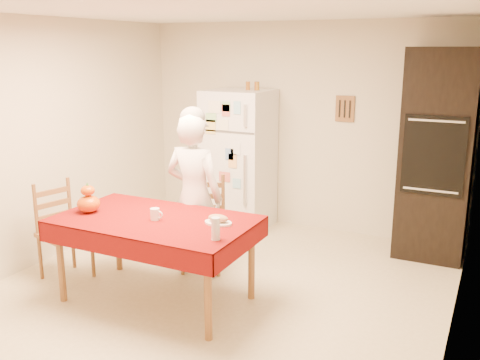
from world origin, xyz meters
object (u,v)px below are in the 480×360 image
Objects in this scene: bread_plate at (218,223)px; chair_left at (61,227)px; refrigerator at (239,160)px; wine_glass at (216,229)px; seated_woman at (194,197)px; oven_cabinet at (437,155)px; coffee_mug at (155,214)px; pumpkin_lower at (89,204)px; dining_table at (155,226)px; chair_far at (204,219)px.

chair_left is at bearing -176.85° from bread_plate.
wine_glass is at bearing -67.66° from refrigerator.
oven_cabinet is at bearing -141.88° from seated_woman.
coffee_mug is (0.28, -2.18, -0.04)m from refrigerator.
pumpkin_lower is (-0.66, -0.72, 0.03)m from seated_woman.
oven_cabinet is 2.57m from bread_plate.
wine_glass is (0.72, -0.23, 0.16)m from dining_table.
pumpkin_lower is at bearing 46.98° from seated_woman.
oven_cabinet reaches higher than chair_left.
seated_woman reaches higher than chair_far.
coffee_mug is 0.66m from pumpkin_lower.
chair_left is 1.33m from seated_woman.
oven_cabinet is 2.76m from wine_glass.
wine_glass is (-1.30, -2.42, -0.25)m from oven_cabinet.
pumpkin_lower is (-0.66, -0.08, 0.03)m from coffee_mug.
oven_cabinet is at bearing 1.18° from refrigerator.
wine_glass is at bearing 129.24° from seated_woman.
seated_woman is 1.09m from wine_glass.
oven_cabinet is 2.32× the size of chair_far.
dining_table is 0.86m from chair_far.
refrigerator is 0.77× the size of oven_cabinet.
chair_left is (-1.12, -0.82, 0.00)m from chair_far.
dining_table is 0.58m from bread_plate.
seated_woman is 9.13× the size of wine_glass.
seated_woman is at bearing -48.34° from chair_left.
seated_woman is (0.03, 0.61, 0.11)m from dining_table.
oven_cabinet is at bearing 14.28° from chair_far.
coffee_mug is (0.02, -0.03, 0.12)m from dining_table.
chair_far is 1.00× the size of chair_left.
chair_far is 0.96m from bread_plate.
bread_plate is (0.82, -2.04, -0.08)m from refrigerator.
dining_table is 1.79× the size of chair_left.
chair_far is at bearing -146.22° from oven_cabinet.
pumpkin_lower reaches higher than bread_plate.
dining_table is at bearing 86.79° from seated_woman.
oven_cabinet is at bearing 40.94° from pumpkin_lower.
wine_glass is at bearing -4.97° from pumpkin_lower.
refrigerator reaches higher than coffee_mug.
chair_left is at bearing 172.44° from wine_glass.
chair_far is (-2.03, -1.36, -0.59)m from oven_cabinet.
wine_glass reaches higher than bread_plate.
refrigerator is 1.79× the size of chair_far.
chair_far is 1.39m from chair_left.
dining_table is at bearing -109.52° from chair_far.
pumpkin_lower is at bearing -99.52° from refrigerator.
coffee_mug is (0.02, -0.87, 0.30)m from chair_far.
seated_woman is (-2.00, -1.59, -0.30)m from oven_cabinet.
chair_far is at bearing 89.98° from dining_table.
chair_left is 0.59× the size of seated_woman.
chair_left is (-0.87, -2.13, -0.34)m from refrigerator.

